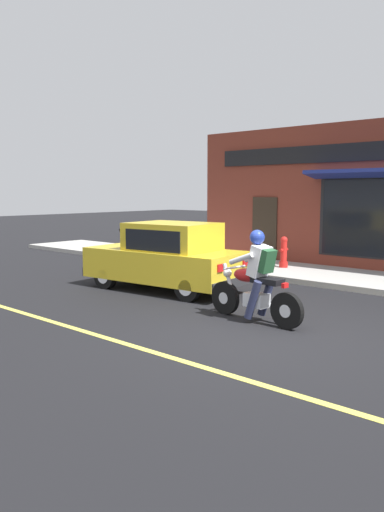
% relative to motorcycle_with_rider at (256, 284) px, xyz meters
% --- Properties ---
extents(ground_plane, '(80.00, 80.00, 0.00)m').
position_rel_motorcycle_with_rider_xyz_m(ground_plane, '(-0.59, -0.47, -0.68)').
color(ground_plane, black).
extents(sidewalk_curb, '(2.60, 22.00, 0.14)m').
position_rel_motorcycle_with_rider_xyz_m(sidewalk_curb, '(4.91, 2.53, -0.61)').
color(sidewalk_curb, '#ADAAA3').
rests_on(sidewalk_curb, ground).
extents(lane_stripe, '(0.12, 19.80, 0.01)m').
position_rel_motorcycle_with_rider_xyz_m(lane_stripe, '(-2.39, 2.53, -0.67)').
color(lane_stripe, '#D1C64C').
rests_on(lane_stripe, ground).
extents(storefront_building, '(1.25, 10.55, 4.20)m').
position_rel_motorcycle_with_rider_xyz_m(storefront_building, '(6.44, 0.91, 1.43)').
color(storefront_building, maroon).
rests_on(storefront_building, ground).
extents(motorcycle_with_rider, '(0.61, 2.02, 1.62)m').
position_rel_motorcycle_with_rider_xyz_m(motorcycle_with_rider, '(0.00, 0.00, 0.00)').
color(motorcycle_with_rider, black).
rests_on(motorcycle_with_rider, ground).
extents(car_hatchback, '(2.00, 3.92, 1.57)m').
position_rel_motorcycle_with_rider_xyz_m(car_hatchback, '(1.01, 3.16, 0.09)').
color(car_hatchback, black).
rests_on(car_hatchback, ground).
extents(fire_hydrant, '(0.36, 0.24, 0.88)m').
position_rel_motorcycle_with_rider_xyz_m(fire_hydrant, '(5.05, 2.46, -0.11)').
color(fire_hydrant, red).
rests_on(fire_hydrant, sidewalk_curb).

